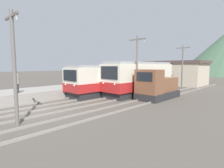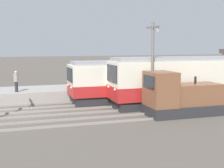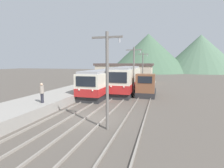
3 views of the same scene
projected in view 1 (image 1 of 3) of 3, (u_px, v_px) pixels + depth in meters
ground_plane at (39, 113)px, 12.43m from camera, size 200.00×200.00×0.00m
platform_left at (11, 96)px, 16.70m from camera, size 4.50×54.00×0.88m
track_left at (26, 106)px, 14.22m from camera, size 1.54×60.00×0.14m
track_center at (41, 113)px, 12.28m from camera, size 1.54×60.00×0.14m
track_right at (63, 122)px, 10.21m from camera, size 1.54×60.00×0.14m
commuter_train_left at (109, 80)px, 20.90m from camera, size 2.84×10.82×3.43m
commuter_train_center at (140, 79)px, 20.77m from camera, size 2.84×10.70×3.81m
shunting_locomotive at (157, 87)px, 17.77m from camera, size 2.40×5.30×3.00m
catenary_mast_near at (14, 64)px, 9.47m from camera, size 2.00×0.20×6.31m
catenary_mast_mid at (137, 65)px, 17.56m from camera, size 2.00×0.20×6.31m
catenary_mast_far at (183, 65)px, 25.65m from camera, size 2.00×0.20×6.31m
person_on_platform at (17, 83)px, 15.78m from camera, size 0.38×0.38×1.75m
station_building at (169, 72)px, 32.79m from camera, size 12.60×6.30×4.23m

